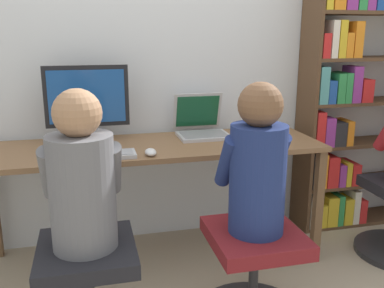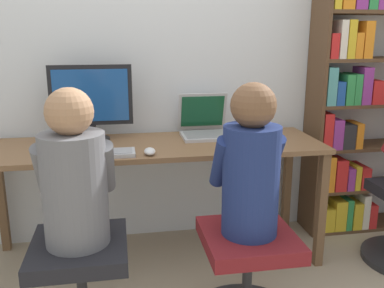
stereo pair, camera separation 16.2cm
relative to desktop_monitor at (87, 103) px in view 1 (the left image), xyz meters
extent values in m
plane|color=tan|center=(0.37, -0.46, -1.00)|extent=(14.00, 14.00, 0.00)
cube|color=silver|center=(0.37, 0.22, 0.30)|extent=(10.00, 0.05, 2.60)
cube|color=brown|center=(0.37, -0.16, -0.26)|extent=(2.04, 0.62, 0.03)
cube|color=brown|center=(1.35, -0.42, -0.64)|extent=(0.05, 0.05, 0.73)
cube|color=brown|center=(1.35, 0.11, -0.64)|extent=(0.05, 0.05, 0.73)
cylinder|color=black|center=(0.00, 0.00, -0.24)|extent=(0.20, 0.20, 0.01)
cylinder|color=black|center=(0.00, 0.00, -0.19)|extent=(0.04, 0.04, 0.08)
cube|color=black|center=(0.00, 0.00, 0.04)|extent=(0.50, 0.02, 0.37)
cube|color=#19478C|center=(0.00, -0.01, 0.04)|extent=(0.45, 0.01, 0.32)
cube|color=#B7B7BC|center=(0.72, -0.05, -0.23)|extent=(0.33, 0.26, 0.02)
cube|color=gray|center=(0.72, -0.05, -0.22)|extent=(0.29, 0.20, 0.00)
cube|color=#B7B7BC|center=(0.72, 0.12, -0.10)|extent=(0.33, 0.08, 0.25)
cube|color=#144C2D|center=(0.72, 0.11, -0.10)|extent=(0.29, 0.07, 0.21)
cube|color=#B2B2B7|center=(0.04, -0.36, -0.23)|extent=(0.41, 0.15, 0.02)
cube|color=#97979C|center=(0.04, -0.36, -0.22)|extent=(0.37, 0.12, 0.00)
ellipsoid|color=silver|center=(0.32, -0.39, -0.22)|extent=(0.06, 0.10, 0.04)
cube|color=black|center=(-0.04, -0.84, -0.54)|extent=(0.43, 0.45, 0.07)
cylinder|color=#262628|center=(0.75, -0.88, -0.77)|extent=(0.05, 0.05, 0.39)
cube|color=maroon|center=(0.75, -0.88, -0.54)|extent=(0.43, 0.45, 0.07)
cylinder|color=slate|center=(-0.04, -0.84, -0.26)|extent=(0.28, 0.28, 0.51)
sphere|color=#A87A56|center=(-0.04, -0.84, 0.09)|extent=(0.20, 0.20, 0.20)
cylinder|color=slate|center=(-0.18, -0.77, -0.18)|extent=(0.08, 0.21, 0.28)
cylinder|color=slate|center=(0.09, -0.77, -0.18)|extent=(0.08, 0.21, 0.28)
cylinder|color=navy|center=(0.75, -0.88, -0.25)|extent=(0.26, 0.26, 0.52)
sphere|color=brown|center=(0.75, -0.88, 0.10)|extent=(0.20, 0.20, 0.20)
cylinder|color=navy|center=(0.62, -0.81, -0.18)|extent=(0.07, 0.21, 0.28)
cylinder|color=navy|center=(0.87, -0.81, -0.18)|extent=(0.07, 0.21, 0.28)
cube|color=#513823|center=(1.49, 0.05, -0.07)|extent=(0.02, 0.27, 1.86)
cube|color=#513823|center=(1.95, 0.05, -0.99)|extent=(0.89, 0.26, 0.02)
cube|color=#513823|center=(1.95, 0.05, -0.68)|extent=(0.89, 0.26, 0.02)
cube|color=#513823|center=(1.95, 0.05, -0.38)|extent=(0.89, 0.26, 0.02)
cube|color=#513823|center=(1.95, 0.05, -0.07)|extent=(0.89, 0.26, 0.02)
cube|color=#513823|center=(1.95, 0.05, 0.23)|extent=(0.89, 0.26, 0.02)
cube|color=#513823|center=(1.95, 0.05, 0.54)|extent=(0.89, 0.26, 0.02)
cube|color=silver|center=(1.53, 0.02, -0.86)|extent=(0.05, 0.20, 0.22)
cube|color=gold|center=(1.60, 0.01, -0.89)|extent=(0.09, 0.18, 0.17)
cube|color=gold|center=(1.69, 0.03, -0.87)|extent=(0.08, 0.21, 0.22)
cube|color=#2D8C47|center=(1.76, 0.04, -0.86)|extent=(0.04, 0.23, 0.23)
cube|color=gold|center=(1.83, 0.00, -0.88)|extent=(0.07, 0.16, 0.20)
cube|color=silver|center=(1.89, 0.03, -0.85)|extent=(0.05, 0.21, 0.25)
cube|color=red|center=(1.95, 0.02, -0.89)|extent=(0.06, 0.21, 0.18)
cube|color=#262628|center=(1.53, 0.04, -0.55)|extent=(0.04, 0.23, 0.25)
cube|color=orange|center=(1.59, 0.02, -0.55)|extent=(0.06, 0.20, 0.25)
cube|color=red|center=(1.67, 0.00, -0.56)|extent=(0.09, 0.16, 0.22)
cube|color=#8C338C|center=(1.75, 0.02, -0.59)|extent=(0.05, 0.19, 0.16)
cube|color=gold|center=(1.80, 0.02, -0.58)|extent=(0.04, 0.19, 0.17)
cube|color=red|center=(1.86, 0.03, -0.59)|extent=(0.07, 0.22, 0.16)
cube|color=red|center=(1.54, 0.03, -0.24)|extent=(0.07, 0.22, 0.25)
cube|color=#8C338C|center=(1.62, 0.02, -0.26)|extent=(0.07, 0.20, 0.20)
cube|color=#262628|center=(1.70, 0.00, -0.28)|extent=(0.09, 0.16, 0.17)
cube|color=orange|center=(1.78, 0.01, -0.28)|extent=(0.05, 0.17, 0.18)
cube|color=teal|center=(1.54, 0.02, 0.06)|extent=(0.07, 0.20, 0.25)
cube|color=#1E4C9E|center=(1.61, 0.00, 0.02)|extent=(0.06, 0.15, 0.16)
cube|color=#2D8C47|center=(1.67, 0.03, 0.04)|extent=(0.06, 0.22, 0.20)
cube|color=#2D8C47|center=(1.73, 0.02, 0.04)|extent=(0.05, 0.19, 0.20)
cube|color=#8C338C|center=(1.79, 0.00, 0.06)|extent=(0.07, 0.16, 0.25)
cube|color=red|center=(1.88, 0.03, 0.02)|extent=(0.09, 0.22, 0.16)
cube|color=red|center=(1.54, 0.01, 0.33)|extent=(0.05, 0.17, 0.16)
cube|color=silver|center=(1.60, 0.00, 0.37)|extent=(0.05, 0.17, 0.24)
cube|color=gold|center=(1.65, 0.01, 0.37)|extent=(0.05, 0.18, 0.24)
cube|color=orange|center=(1.71, 0.00, 0.33)|extent=(0.05, 0.15, 0.16)
cube|color=orange|center=(1.77, 0.03, 0.36)|extent=(0.06, 0.22, 0.24)
camera|label=1|loc=(0.00, -2.63, 0.41)|focal=40.00mm
camera|label=2|loc=(0.16, -2.66, 0.41)|focal=40.00mm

